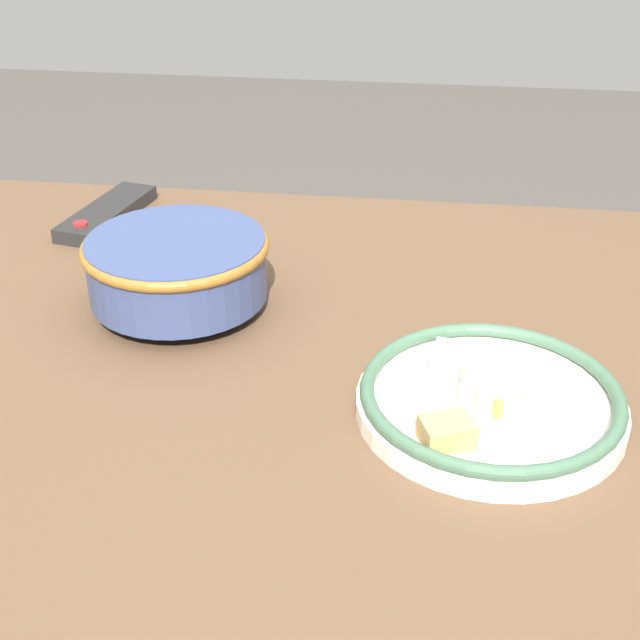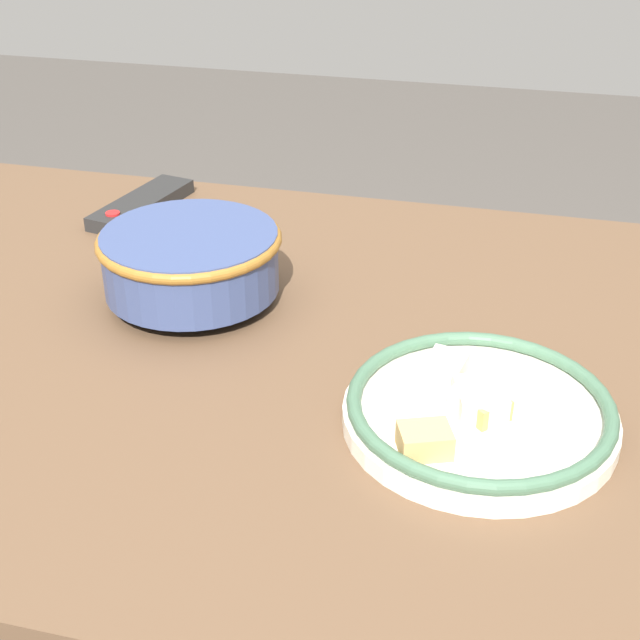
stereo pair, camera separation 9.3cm
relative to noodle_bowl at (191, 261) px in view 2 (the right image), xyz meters
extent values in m
cube|color=brown|center=(0.11, -0.06, -0.07)|extent=(1.53, 0.86, 0.04)
cylinder|color=#384775|center=(0.00, 0.00, -0.04)|extent=(0.09, 0.09, 0.02)
cylinder|color=#384775|center=(0.00, 0.00, 0.00)|extent=(0.20, 0.20, 0.07)
cylinder|color=#C67A33|center=(0.00, 0.00, -0.01)|extent=(0.18, 0.18, 0.06)
torus|color=#936023|center=(0.00, 0.00, 0.03)|extent=(0.21, 0.21, 0.01)
cylinder|color=silver|center=(0.35, -0.17, -0.04)|extent=(0.26, 0.26, 0.02)
torus|color=#42664C|center=(0.35, -0.17, -0.03)|extent=(0.25, 0.25, 0.01)
cube|color=silver|center=(0.35, -0.17, -0.02)|extent=(0.06, 0.06, 0.03)
cube|color=silver|center=(0.35, -0.17, -0.02)|extent=(0.06, 0.06, 0.03)
cube|color=tan|center=(0.31, -0.24, -0.02)|extent=(0.06, 0.05, 0.02)
cube|color=tan|center=(0.36, -0.18, -0.02)|extent=(0.06, 0.06, 0.02)
cube|color=silver|center=(0.31, -0.12, -0.02)|extent=(0.04, 0.05, 0.02)
cube|color=black|center=(-0.17, 0.24, -0.04)|extent=(0.09, 0.20, 0.02)
cylinder|color=red|center=(-0.19, 0.17, -0.03)|extent=(0.02, 0.02, 0.00)
camera|label=1|loc=(0.28, -0.89, 0.46)|focal=50.00mm
camera|label=2|loc=(0.37, -0.87, 0.46)|focal=50.00mm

